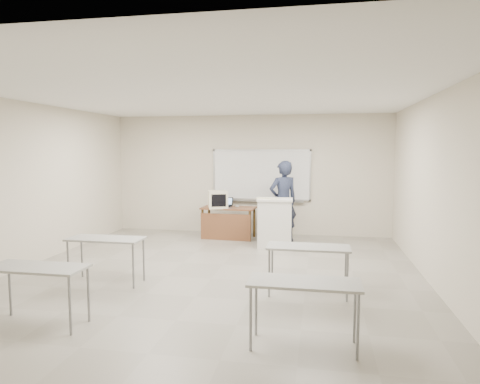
% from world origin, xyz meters
% --- Properties ---
extents(floor, '(7.00, 8.00, 0.01)m').
position_xyz_m(floor, '(0.00, 0.00, -0.01)').
color(floor, gray).
rests_on(floor, ground).
extents(whiteboard, '(2.48, 0.10, 1.31)m').
position_xyz_m(whiteboard, '(0.30, 3.97, 1.48)').
color(whiteboard, white).
rests_on(whiteboard, floor).
extents(student_desks, '(4.40, 2.20, 0.73)m').
position_xyz_m(student_desks, '(-0.00, -1.35, 0.67)').
color(student_desks, gray).
rests_on(student_desks, floor).
extents(instructor_desk, '(1.28, 0.64, 0.75)m').
position_xyz_m(instructor_desk, '(-0.40, 3.19, 0.52)').
color(instructor_desk, brown).
rests_on(instructor_desk, floor).
extents(podium, '(0.76, 0.56, 1.07)m').
position_xyz_m(podium, '(0.80, 2.50, 0.54)').
color(podium, silver).
rests_on(podium, floor).
extents(crt_monitor, '(0.45, 0.49, 0.42)m').
position_xyz_m(crt_monitor, '(-0.65, 3.18, 0.95)').
color(crt_monitor, beige).
rests_on(crt_monitor, instructor_desk).
extents(laptop, '(0.29, 0.27, 0.21)m').
position_xyz_m(laptop, '(-0.50, 3.45, 0.80)').
color(laptop, black).
rests_on(laptop, instructor_desk).
extents(mouse, '(0.10, 0.07, 0.04)m').
position_xyz_m(mouse, '(-0.20, 3.35, 0.77)').
color(mouse, silver).
rests_on(mouse, instructor_desk).
extents(keyboard, '(0.50, 0.26, 0.03)m').
position_xyz_m(keyboard, '(0.65, 2.38, 1.09)').
color(keyboard, beige).
rests_on(keyboard, podium).
extents(presenter, '(0.82, 0.74, 1.88)m').
position_xyz_m(presenter, '(0.93, 3.11, 0.94)').
color(presenter, black).
rests_on(presenter, floor).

